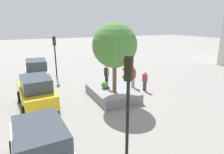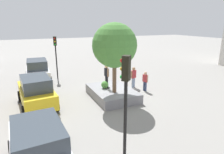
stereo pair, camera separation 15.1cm
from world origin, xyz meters
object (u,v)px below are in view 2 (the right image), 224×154
at_px(pedestrian_crossing, 134,76).
at_px(sedan_parked, 38,71).
at_px(planter_ledge, 112,93).
at_px(traffic_light_median, 125,95).
at_px(police_car, 39,148).
at_px(skateboarder, 107,74).
at_px(traffic_light_corner, 56,50).
at_px(bystander_watching, 145,80).
at_px(taxi_cab, 36,91).
at_px(skateboard, 107,86).
at_px(plaza_tree, 115,46).

bearing_deg(pedestrian_crossing, sedan_parked, 54.25).
relative_size(planter_ledge, traffic_light_median, 0.94).
bearing_deg(pedestrian_crossing, police_car, 131.04).
xyz_separation_m(skateboarder, traffic_light_corner, (6.40, 2.57, 1.13)).
distance_m(planter_ledge, traffic_light_median, 7.70).
xyz_separation_m(bystander_watching, pedestrian_crossing, (1.13, 0.42, 0.10)).
bearing_deg(skateboarder, traffic_light_corner, 21.90).
xyz_separation_m(police_car, taxi_cab, (6.33, -0.36, 0.02)).
bearing_deg(traffic_light_median, bystander_watching, -38.96).
xyz_separation_m(skateboard, skateboarder, (-0.00, 0.00, 0.97)).
bearing_deg(sedan_parked, planter_ledge, -144.78).
xyz_separation_m(skateboard, traffic_light_median, (-7.26, 2.39, 2.23)).
relative_size(police_car, taxi_cab, 0.97).
distance_m(skateboarder, sedan_parked, 7.49).
bearing_deg(sedan_parked, traffic_light_median, -171.39).
relative_size(planter_ledge, sedan_parked, 0.89).
xyz_separation_m(planter_ledge, traffic_light_median, (-6.76, 2.60, 2.62)).
bearing_deg(plaza_tree, sedan_parked, 31.75).
xyz_separation_m(police_car, traffic_light_median, (-1.02, -2.91, 1.93)).
bearing_deg(skateboarder, pedestrian_crossing, -73.64).
bearing_deg(skateboard, plaza_tree, -176.54).
distance_m(planter_ledge, police_car, 7.99).
bearing_deg(skateboard, police_car, 139.67).
distance_m(skateboard, taxi_cab, 4.95).
distance_m(planter_ledge, traffic_light_corner, 7.85).
height_order(skateboard, traffic_light_median, traffic_light_median).
bearing_deg(police_car, skateboarder, -40.33).
bearing_deg(planter_ledge, traffic_light_median, 158.98).
height_order(plaza_tree, traffic_light_median, plaza_tree).
bearing_deg(traffic_light_median, skateboarder, -18.19).
xyz_separation_m(skateboarder, pedestrian_crossing, (0.83, -2.82, -0.67)).
bearing_deg(police_car, sedan_parked, -4.20).
height_order(skateboard, skateboarder, skateboarder).
bearing_deg(taxi_cab, pedestrian_crossing, -84.53).
xyz_separation_m(planter_ledge, skateboard, (0.50, 0.21, 0.39)).
height_order(traffic_light_corner, pedestrian_crossing, traffic_light_corner).
height_order(sedan_parked, bystander_watching, sedan_parked).
height_order(sedan_parked, traffic_light_corner, traffic_light_corner).
relative_size(police_car, pedestrian_crossing, 2.50).
relative_size(planter_ledge, police_car, 0.92).
xyz_separation_m(planter_ledge, traffic_light_corner, (6.91, 2.78, 2.49)).
xyz_separation_m(taxi_cab, pedestrian_crossing, (0.74, -7.77, -0.02)).
xyz_separation_m(sedan_parked, bystander_watching, (-6.33, -7.64, -0.14)).
distance_m(skateboard, police_car, 8.20).
bearing_deg(skateboarder, bystander_watching, -95.32).
relative_size(police_car, bystander_watching, 2.77).
distance_m(planter_ledge, skateboard, 0.67).
distance_m(bystander_watching, pedestrian_crossing, 1.21).
bearing_deg(bystander_watching, traffic_light_median, 141.04).
distance_m(police_car, bystander_watching, 10.41).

